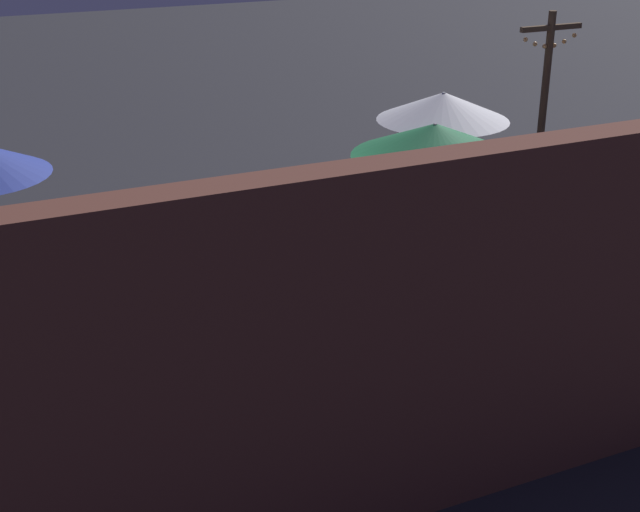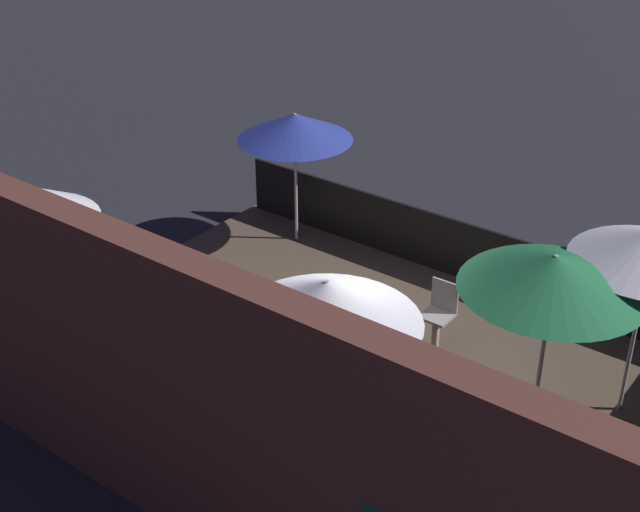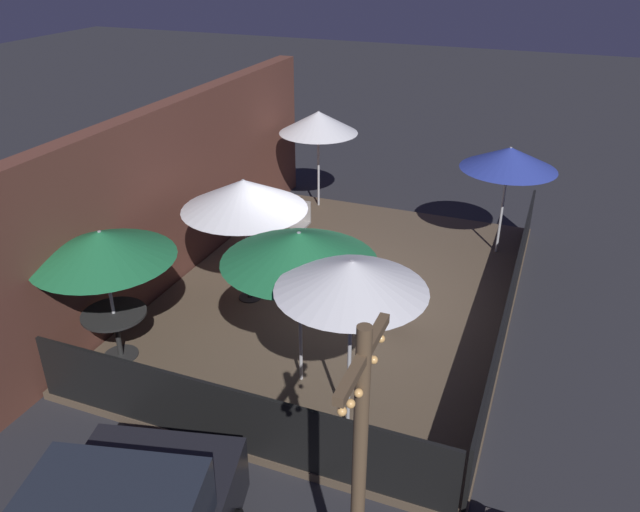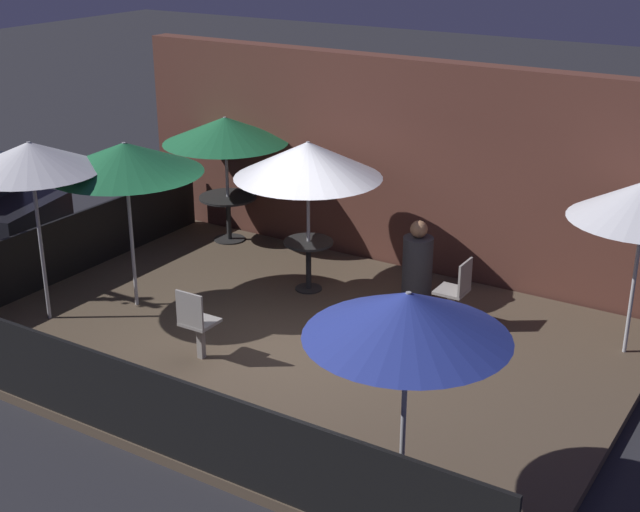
% 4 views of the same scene
% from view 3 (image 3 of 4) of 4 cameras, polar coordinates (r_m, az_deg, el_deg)
% --- Properties ---
extents(ground_plane, '(60.00, 60.00, 0.00)m').
position_cam_3_polar(ground_plane, '(11.41, 1.83, -3.91)').
color(ground_plane, '#26262B').
extents(patio_deck, '(8.34, 5.97, 0.12)m').
position_cam_3_polar(patio_deck, '(11.38, 1.83, -3.65)').
color(patio_deck, brown).
rests_on(patio_deck, ground_plane).
extents(building_wall, '(9.94, 0.36, 3.33)m').
position_cam_3_polar(building_wall, '(12.02, -12.70, 5.93)').
color(building_wall, brown).
rests_on(building_wall, ground_plane).
extents(fence_front, '(8.14, 0.05, 0.95)m').
position_cam_3_polar(fence_front, '(10.63, 16.99, -3.99)').
color(fence_front, black).
rests_on(fence_front, patio_deck).
extents(fence_side_left, '(0.05, 5.77, 0.95)m').
position_cam_3_polar(fence_side_left, '(8.03, -8.50, -14.42)').
color(fence_side_left, black).
rests_on(fence_side_left, patio_deck).
extents(patio_umbrella_0, '(2.12, 2.12, 2.24)m').
position_cam_3_polar(patio_umbrella_0, '(10.40, -6.97, 5.59)').
color(patio_umbrella_0, '#B2B2B7').
rests_on(patio_umbrella_0, patio_deck).
extents(patio_umbrella_1, '(2.06, 2.06, 2.12)m').
position_cam_3_polar(patio_umbrella_1, '(9.29, -19.34, 0.94)').
color(patio_umbrella_1, '#B2B2B7').
rests_on(patio_umbrella_1, patio_deck).
extents(patio_umbrella_2, '(1.80, 1.80, 2.27)m').
position_cam_3_polar(patio_umbrella_2, '(14.44, -0.13, 12.13)').
color(patio_umbrella_2, '#B2B2B7').
rests_on(patio_umbrella_2, patio_deck).
extents(patio_umbrella_3, '(1.82, 1.82, 2.48)m').
position_cam_3_polar(patio_umbrella_3, '(7.18, 2.90, -1.82)').
color(patio_umbrella_3, '#B2B2B7').
rests_on(patio_umbrella_3, patio_deck).
extents(patio_umbrella_4, '(1.85, 1.85, 2.21)m').
position_cam_3_polar(patio_umbrella_4, '(12.58, 16.93, 8.55)').
color(patio_umbrella_4, '#B2B2B7').
rests_on(patio_umbrella_4, patio_deck).
extents(patio_umbrella_5, '(2.10, 2.10, 2.36)m').
position_cam_3_polar(patio_umbrella_5, '(8.15, -1.93, 0.83)').
color(patio_umbrella_5, '#B2B2B7').
rests_on(patio_umbrella_5, patio_deck).
extents(dining_table_0, '(0.72, 0.72, 0.76)m').
position_cam_3_polar(dining_table_0, '(10.98, -6.57, -1.15)').
color(dining_table_0, black).
rests_on(dining_table_0, patio_deck).
extents(dining_table_1, '(0.96, 0.96, 0.77)m').
position_cam_3_polar(dining_table_1, '(9.89, -18.21, -5.73)').
color(dining_table_1, black).
rests_on(dining_table_1, patio_deck).
extents(patio_chair_0, '(0.40, 0.40, 0.95)m').
position_cam_3_polar(patio_chair_0, '(12.90, -1.87, 3.16)').
color(patio_chair_0, gray).
rests_on(patio_chair_0, patio_deck).
extents(patio_chair_1, '(0.40, 0.40, 0.95)m').
position_cam_3_polar(patio_chair_1, '(10.20, 6.55, -3.95)').
color(patio_chair_1, gray).
rests_on(patio_chair_1, patio_deck).
extents(patron_0, '(0.60, 0.60, 1.21)m').
position_cam_3_polar(patron_0, '(12.41, -5.24, 2.11)').
color(patron_0, '#333338').
rests_on(patron_0, patio_deck).
extents(light_post, '(1.10, 0.12, 3.43)m').
position_cam_3_polar(light_post, '(5.42, 3.56, -19.75)').
color(light_post, brown).
rests_on(light_post, ground_plane).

